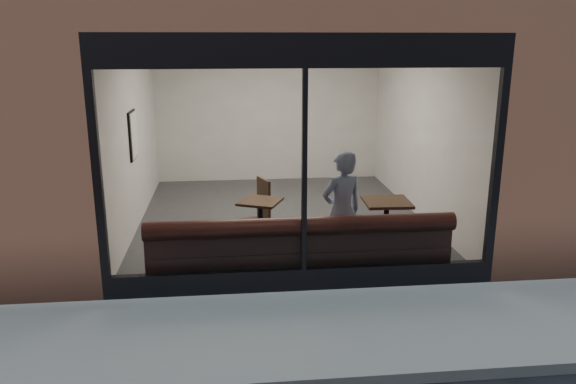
{
  "coord_description": "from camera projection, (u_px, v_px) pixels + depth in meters",
  "views": [
    {
      "loc": [
        -0.91,
        -4.54,
        3.12
      ],
      "look_at": [
        -0.16,
        2.4,
        1.22
      ],
      "focal_mm": 35.0,
      "sensor_mm": 36.0,
      "label": 1
    }
  ],
  "objects": [
    {
      "name": "ground",
      "position": [
        332.0,
        383.0,
        5.27
      ],
      "size": [
        120.0,
        120.0,
        0.0
      ],
      "primitive_type": "plane",
      "color": "black",
      "rests_on": "ground"
    },
    {
      "name": "sidewalk_near",
      "position": [
        316.0,
        330.0,
        6.23
      ],
      "size": [
        40.0,
        2.0,
        0.01
      ],
      "primitive_type": "cube",
      "color": "gray",
      "rests_on": "ground"
    },
    {
      "name": "kerb_near",
      "position": [
        334.0,
        381.0,
        5.2
      ],
      "size": [
        40.0,
        0.1,
        0.12
      ],
      "primitive_type": "cube",
      "color": "gray",
      "rests_on": "ground"
    },
    {
      "name": "host_building_pier_left",
      "position": [
        96.0,
        113.0,
        12.14
      ],
      "size": [
        2.5,
        12.0,
        3.2
      ],
      "primitive_type": "cube",
      "color": "brown",
      "rests_on": "ground"
    },
    {
      "name": "host_building_pier_right",
      "position": [
        431.0,
        108.0,
        12.91
      ],
      "size": [
        2.5,
        12.0,
        3.2
      ],
      "primitive_type": "cube",
      "color": "brown",
      "rests_on": "ground"
    },
    {
      "name": "host_building_backfill",
      "position": [
        261.0,
        97.0,
        15.4
      ],
      "size": [
        5.0,
        6.0,
        3.2
      ],
      "primitive_type": "cube",
      "color": "brown",
      "rests_on": "ground"
    },
    {
      "name": "cafe_floor",
      "position": [
        282.0,
        219.0,
        10.06
      ],
      "size": [
        6.0,
        6.0,
        0.0
      ],
      "primitive_type": "plane",
      "color": "#2D2D30",
      "rests_on": "ground"
    },
    {
      "name": "cafe_ceiling",
      "position": [
        281.0,
        35.0,
        9.23
      ],
      "size": [
        6.0,
        6.0,
        0.0
      ],
      "primitive_type": "plane",
      "rotation": [
        3.14,
        0.0,
        0.0
      ],
      "color": "white",
      "rests_on": "host_building_upper"
    },
    {
      "name": "cafe_wall_back",
      "position": [
        269.0,
        110.0,
        12.52
      ],
      "size": [
        5.0,
        0.0,
        5.0
      ],
      "primitive_type": "plane",
      "rotation": [
        1.57,
        0.0,
        0.0
      ],
      "color": "silver",
      "rests_on": "ground"
    },
    {
      "name": "cafe_wall_left",
      "position": [
        133.0,
        134.0,
        9.39
      ],
      "size": [
        0.0,
        6.0,
        6.0
      ],
      "primitive_type": "plane",
      "rotation": [
        1.57,
        0.0,
        1.57
      ],
      "color": "silver",
      "rests_on": "ground"
    },
    {
      "name": "cafe_wall_right",
      "position": [
        421.0,
        129.0,
        9.9
      ],
      "size": [
        0.0,
        6.0,
        6.0
      ],
      "primitive_type": "plane",
      "rotation": [
        1.57,
        0.0,
        -1.57
      ],
      "color": "silver",
      "rests_on": "ground"
    },
    {
      "name": "storefront_kick",
      "position": [
        303.0,
        279.0,
        7.2
      ],
      "size": [
        5.0,
        0.1,
        0.3
      ],
      "primitive_type": "cube",
      "color": "black",
      "rests_on": "ground"
    },
    {
      "name": "storefront_header",
      "position": [
        305.0,
        50.0,
        6.45
      ],
      "size": [
        5.0,
        0.1,
        0.4
      ],
      "primitive_type": "cube",
      "color": "black",
      "rests_on": "host_building_upper"
    },
    {
      "name": "storefront_mullion",
      "position": [
        304.0,
        173.0,
        6.83
      ],
      "size": [
        0.06,
        0.1,
        2.5
      ],
      "primitive_type": "cube",
      "color": "black",
      "rests_on": "storefront_kick"
    },
    {
      "name": "storefront_glass",
      "position": [
        305.0,
        174.0,
        6.8
      ],
      "size": [
        4.8,
        0.0,
        4.8
      ],
      "primitive_type": "plane",
      "rotation": [
        1.57,
        0.0,
        0.0
      ],
      "color": "white",
      "rests_on": "storefront_kick"
    },
    {
      "name": "banquette",
      "position": [
        300.0,
        262.0,
        7.56
      ],
      "size": [
        4.0,
        0.55,
        0.45
      ],
      "primitive_type": "cube",
      "color": "#3E1617",
      "rests_on": "cafe_floor"
    },
    {
      "name": "person",
      "position": [
        342.0,
        212.0,
        7.66
      ],
      "size": [
        0.72,
        0.6,
        1.7
      ],
      "primitive_type": "imported",
      "rotation": [
        0.0,
        0.0,
        3.5
      ],
      "color": "#8495B6",
      "rests_on": "cafe_floor"
    },
    {
      "name": "cafe_table_left",
      "position": [
        260.0,
        201.0,
        8.54
      ],
      "size": [
        0.77,
        0.77,
        0.04
      ],
      "primitive_type": "cube",
      "rotation": [
        0.0,
        0.0,
        -0.41
      ],
      "color": "black",
      "rests_on": "cafe_floor"
    },
    {
      "name": "cafe_table_right",
      "position": [
        387.0,
        202.0,
        8.51
      ],
      "size": [
        0.71,
        0.71,
        0.04
      ],
      "primitive_type": "cube",
      "rotation": [
        0.0,
        0.0,
        -0.05
      ],
      "color": "black",
      "rests_on": "cafe_floor"
    },
    {
      "name": "cafe_chair_left",
      "position": [
        253.0,
        222.0,
        9.16
      ],
      "size": [
        0.58,
        0.58,
        0.04
      ],
      "primitive_type": "cube",
      "rotation": [
        0.0,
        0.0,
        3.51
      ],
      "color": "black",
      "rests_on": "cafe_floor"
    },
    {
      "name": "wall_poster",
      "position": [
        134.0,
        135.0,
        9.2
      ],
      "size": [
        0.02,
        0.55,
        0.74
      ],
      "primitive_type": "cube",
      "color": "white",
      "rests_on": "cafe_wall_left"
    }
  ]
}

